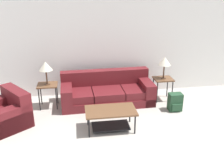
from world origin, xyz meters
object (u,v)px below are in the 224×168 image
object	(u,v)px
armchair	(6,114)
backpack	(175,102)
side_table_right	(163,81)
table_lamp_left	(46,66)
coffee_table	(111,115)
table_lamp_right	(165,61)
couch	(107,92)
side_table_left	(48,87)

from	to	relation	value
armchair	backpack	size ratio (longest dim) A/B	2.94
side_table_right	table_lamp_left	xyz separation A→B (m)	(-3.04, -0.00, 0.55)
table_lamp_left	coffee_table	bearing A→B (deg)	-43.12
side_table_right	table_lamp_left	world-z (taller)	table_lamp_left
armchair	coffee_table	bearing A→B (deg)	-12.63
table_lamp_right	table_lamp_left	bearing A→B (deg)	180.00
table_lamp_right	coffee_table	bearing A→B (deg)	-140.61
armchair	coffee_table	xyz separation A→B (m)	(2.28, -0.51, 0.06)
table_lamp_right	couch	bearing A→B (deg)	178.17
backpack	side_table_right	bearing A→B (deg)	99.14
coffee_table	table_lamp_right	world-z (taller)	table_lamp_right
table_lamp_left	couch	bearing A→B (deg)	1.84
couch	side_table_right	size ratio (longest dim) A/B	3.89
armchair	side_table_left	bearing A→B (deg)	43.84
coffee_table	side_table_left	size ratio (longest dim) A/B	1.74
couch	table_lamp_left	distance (m)	1.72
armchair	table_lamp_right	xyz separation A→B (m)	(3.90, 0.82, 0.81)
couch	armchair	distance (m)	2.53
side_table_right	side_table_left	bearing A→B (deg)	180.00
couch	coffee_table	bearing A→B (deg)	-94.06
table_lamp_left	table_lamp_right	size ratio (longest dim) A/B	1.00
side_table_right	table_lamp_left	size ratio (longest dim) A/B	1.05
couch	side_table_right	xyz separation A→B (m)	(1.52, -0.05, 0.26)
armchair	side_table_right	world-z (taller)	armchair
coffee_table	side_table_right	distance (m)	2.11
couch	side_table_right	world-z (taller)	couch
couch	table_lamp_left	xyz separation A→B (m)	(-1.52, -0.05, 0.80)
couch	table_lamp_right	bearing A→B (deg)	-1.83
armchair	backpack	world-z (taller)	armchair
side_table_right	table_lamp_right	xyz separation A→B (m)	(0.00, -0.00, 0.55)
side_table_left	table_lamp_right	distance (m)	3.09
couch	backpack	size ratio (longest dim) A/B	5.39
side_table_left	couch	bearing A→B (deg)	1.84
table_lamp_left	backpack	bearing A→B (deg)	-11.95
table_lamp_right	backpack	size ratio (longest dim) A/B	1.32
backpack	armchair	bearing A→B (deg)	-177.79
side_table_right	backpack	xyz separation A→B (m)	(0.11, -0.67, -0.33)
side_table_right	backpack	size ratio (longest dim) A/B	1.38
coffee_table	table_lamp_left	world-z (taller)	table_lamp_left
coffee_table	table_lamp_right	distance (m)	2.23
couch	armchair	xyz separation A→B (m)	(-2.37, -0.87, -0.01)
coffee_table	side_table_right	xyz separation A→B (m)	(1.62, 1.33, 0.20)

